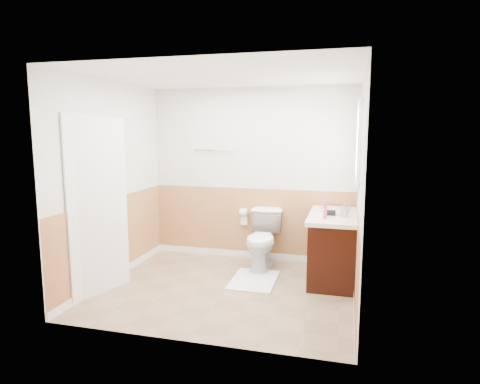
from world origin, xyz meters
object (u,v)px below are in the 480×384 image
(lotion_bottle, at_px, (325,210))
(vanity_cabinet, at_px, (333,249))
(toilet, at_px, (262,240))
(bath_mat, at_px, (254,280))
(soap_dispenser, at_px, (344,210))

(lotion_bottle, bearing_deg, vanity_cabinet, 71.48)
(toilet, xyz_separation_m, lotion_bottle, (0.86, -0.51, 0.56))
(toilet, relative_size, vanity_cabinet, 0.72)
(toilet, xyz_separation_m, vanity_cabinet, (0.96, -0.21, 0.00))
(toilet, distance_m, vanity_cabinet, 0.98)
(vanity_cabinet, relative_size, lotion_bottle, 5.00)
(bath_mat, relative_size, vanity_cabinet, 0.73)
(toilet, bearing_deg, soap_dispenser, -19.11)
(bath_mat, relative_size, soap_dispenser, 4.59)
(lotion_bottle, xyz_separation_m, soap_dispenser, (0.22, 0.15, -0.02))
(bath_mat, xyz_separation_m, vanity_cabinet, (0.96, 0.31, 0.39))
(vanity_cabinet, xyz_separation_m, soap_dispenser, (0.12, -0.15, 0.54))
(toilet, height_order, soap_dispenser, soap_dispenser)
(toilet, relative_size, bath_mat, 1.00)
(vanity_cabinet, distance_m, soap_dispenser, 0.57)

